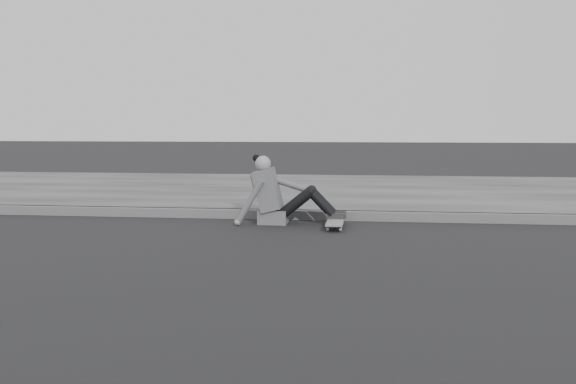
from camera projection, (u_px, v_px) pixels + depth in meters
name	position (u px, v px, depth m)	size (l,w,h in m)	color
ground	(345.00, 262.00, 5.87)	(80.00, 80.00, 0.00)	black
curb	(352.00, 216.00, 8.41)	(24.00, 0.16, 0.12)	#535353
sidewalk	(356.00, 192.00, 11.39)	(24.00, 6.00, 0.12)	#3D3D3D
skateboard	(335.00, 222.00, 7.80)	(0.20, 0.78, 0.09)	#9A9B95
seated_woman	(278.00, 195.00, 8.10)	(1.38, 0.46, 0.88)	#525254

